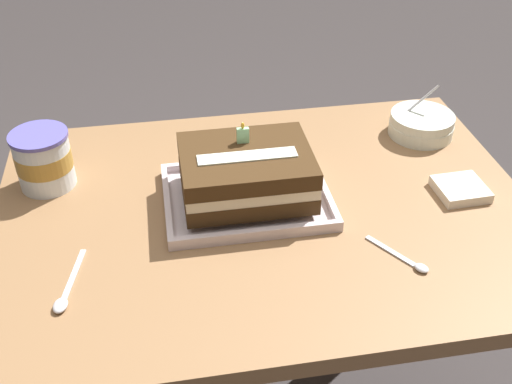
# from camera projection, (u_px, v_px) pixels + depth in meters

# --- Properties ---
(dining_table) EXTENTS (1.07, 0.77, 0.73)m
(dining_table) POSITION_uv_depth(u_px,v_px,m) (265.00, 248.00, 1.30)
(dining_table) COLOR olive
(dining_table) RESTS_ON ground_plane
(foil_tray) EXTENTS (0.33, 0.26, 0.02)m
(foil_tray) POSITION_uv_depth(u_px,v_px,m) (247.00, 198.00, 1.25)
(foil_tray) COLOR silver
(foil_tray) RESTS_ON dining_table
(birthday_cake) EXTENTS (0.25, 0.20, 0.14)m
(birthday_cake) POSITION_uv_depth(u_px,v_px,m) (246.00, 172.00, 1.21)
(birthday_cake) COLOR #3F2A15
(birthday_cake) RESTS_ON foil_tray
(bowl_stack) EXTENTS (0.15, 0.15, 0.12)m
(bowl_stack) POSITION_uv_depth(u_px,v_px,m) (421.00, 124.00, 1.45)
(bowl_stack) COLOR silver
(bowl_stack) RESTS_ON dining_table
(ice_cream_tub) EXTENTS (0.12, 0.12, 0.12)m
(ice_cream_tub) POSITION_uv_depth(u_px,v_px,m) (44.00, 159.00, 1.26)
(ice_cream_tub) COLOR white
(ice_cream_tub) RESTS_ON dining_table
(serving_spoon_near_tray) EXTENTS (0.09, 0.12, 0.01)m
(serving_spoon_near_tray) POSITION_uv_depth(u_px,v_px,m) (410.00, 261.00, 1.10)
(serving_spoon_near_tray) COLOR silver
(serving_spoon_near_tray) RESTS_ON dining_table
(serving_spoon_by_bowls) EXTENTS (0.05, 0.16, 0.01)m
(serving_spoon_by_bowls) POSITION_uv_depth(u_px,v_px,m) (64.00, 296.00, 1.03)
(serving_spoon_by_bowls) COLOR silver
(serving_spoon_by_bowls) RESTS_ON dining_table
(napkin_pile) EXTENTS (0.10, 0.10, 0.02)m
(napkin_pile) POSITION_uv_depth(u_px,v_px,m) (460.00, 189.00, 1.27)
(napkin_pile) COLOR silver
(napkin_pile) RESTS_ON dining_table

